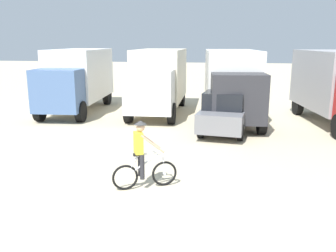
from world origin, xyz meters
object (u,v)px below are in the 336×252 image
Objects in this scene: box_truck_cream_rv at (159,78)px; cyclist_orange_shirt at (143,157)px; box_truck_white_box at (232,82)px; sedan_parked at (225,111)px; box_truck_avon_van at (77,77)px.

cyclist_orange_shirt is (1.56, -10.30, -1.03)m from box_truck_cream_rv.
box_truck_white_box is 1.58× the size of sedan_parked.
cyclist_orange_shirt reaches higher than sedan_parked.
box_truck_white_box is at bearing -6.64° from box_truck_avon_van.
box_truck_cream_rv is 5.31m from sedan_parked.
box_truck_avon_van is 8.82m from sedan_parked.
cyclist_orange_shirt is (-2.02, -6.51, -0.04)m from sedan_parked.
box_truck_cream_rv is at bearing 98.58° from cyclist_orange_shirt.
sedan_parked is 2.41× the size of cyclist_orange_shirt.
box_truck_avon_van is 8.35m from box_truck_white_box.
box_truck_avon_van is 11.72m from cyclist_orange_shirt.
box_truck_cream_rv is 4.03m from box_truck_white_box.
box_truck_white_box is at bearing -18.35° from box_truck_cream_rv.
box_truck_avon_van is 4.48m from box_truck_cream_rv.
sedan_parked is at bearing 72.74° from cyclist_orange_shirt.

